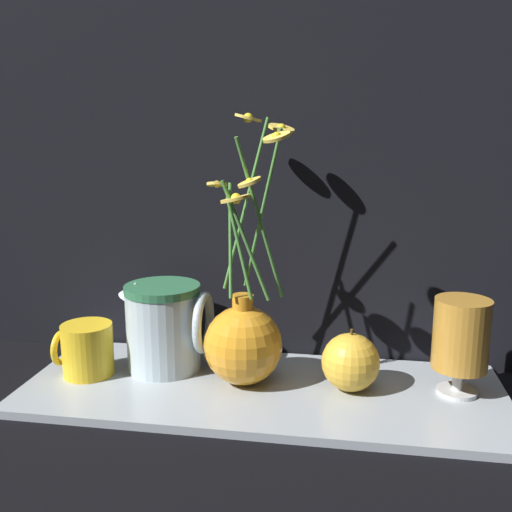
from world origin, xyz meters
TOP-DOWN VIEW (x-y plane):
  - ground_plane at (0.00, 0.00)m, footprint 6.00×6.00m
  - shelf at (0.00, 0.00)m, footprint 0.70×0.26m
  - backdrop_wall at (0.00, 0.15)m, footprint 1.20×0.02m
  - vase_with_flowers at (-0.03, 0.01)m, footprint 0.14×0.16m
  - yellow_mug at (-0.27, -0.00)m, footprint 0.09×0.08m
  - ceramic_pitcher at (-0.16, 0.04)m, footprint 0.14×0.12m
  - tea_glass at (0.28, 0.02)m, footprint 0.08×0.08m
  - orange_fruit at (0.13, 0.01)m, footprint 0.08×0.08m

SIDE VIEW (x-z plane):
  - ground_plane at x=0.00m, z-range 0.00..0.00m
  - shelf at x=0.00m, z-range 0.00..0.01m
  - yellow_mug at x=-0.27m, z-range 0.01..0.09m
  - orange_fruit at x=0.13m, z-range 0.01..0.10m
  - vase_with_flowers at x=-0.03m, z-range -0.11..0.28m
  - ceramic_pitcher at x=-0.16m, z-range 0.01..0.16m
  - tea_glass at x=0.28m, z-range 0.03..0.17m
  - backdrop_wall at x=0.00m, z-range 0.00..1.10m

